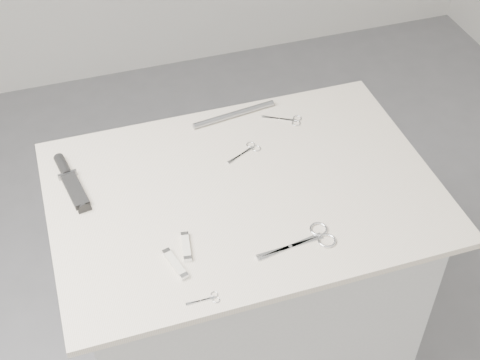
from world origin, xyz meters
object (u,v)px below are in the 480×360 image
object	(u,v)px
metal_rail	(234,114)
plinth	(243,298)
pocket_knife_a	(186,247)
pocket_knife_b	(175,264)
embroidery_scissors_b	(289,120)
large_shears	(311,239)
embroidery_scissors_a	(248,150)
tiny_scissors	(207,299)
sheathed_knife	(70,179)

from	to	relation	value
metal_rail	plinth	bearing A→B (deg)	-102.67
pocket_knife_a	pocket_knife_b	distance (m)	0.06
metal_rail	embroidery_scissors_b	bearing A→B (deg)	-23.98
large_shears	embroidery_scissors_b	size ratio (longest dim) A/B	1.80
embroidery_scissors_b	embroidery_scissors_a	bearing A→B (deg)	-120.47
large_shears	pocket_knife_b	size ratio (longest dim) A/B	2.00
embroidery_scissors_a	embroidery_scissors_b	world-z (taller)	same
tiny_scissors	pocket_knife_b	distance (m)	0.12
plinth	tiny_scissors	distance (m)	0.59
sheathed_knife	pocket_knife_a	bearing A→B (deg)	-153.88
embroidery_scissors_b	sheathed_knife	distance (m)	0.64
pocket_knife_b	embroidery_scissors_a	bearing A→B (deg)	-55.62
plinth	large_shears	xyz separation A→B (m)	(0.10, -0.22, 0.47)
pocket_knife_b	metal_rail	world-z (taller)	metal_rail
pocket_knife_a	plinth	bearing A→B (deg)	-43.21
large_shears	embroidery_scissors_a	distance (m)	0.36
embroidery_scissors_b	pocket_knife_a	xyz separation A→B (m)	(-0.41, -0.38, 0.00)
large_shears	embroidery_scissors_b	distance (m)	0.46
embroidery_scissors_a	embroidery_scissors_b	xyz separation A→B (m)	(0.16, 0.09, 0.00)
embroidery_scissors_b	pocket_knife_b	world-z (taller)	pocket_knife_b
large_shears	sheathed_knife	xyz separation A→B (m)	(-0.53, 0.38, 0.01)
large_shears	embroidery_scissors_a	bearing A→B (deg)	90.27
large_shears	pocket_knife_a	xyz separation A→B (m)	(-0.29, 0.07, 0.00)
plinth	large_shears	size ratio (longest dim) A/B	4.52
large_shears	embroidery_scissors_b	bearing A→B (deg)	69.19
pocket_knife_a	tiny_scissors	bearing A→B (deg)	-168.57
large_shears	tiny_scissors	xyz separation A→B (m)	(-0.29, -0.09, -0.00)
pocket_knife_a	pocket_knife_b	world-z (taller)	pocket_knife_b
embroidery_scissors_a	pocket_knife_a	xyz separation A→B (m)	(-0.25, -0.29, 0.00)
large_shears	sheathed_knife	distance (m)	0.65
pocket_knife_a	metal_rail	distance (m)	0.52
embroidery_scissors_b	metal_rail	distance (m)	0.16
plinth	tiny_scissors	world-z (taller)	tiny_scissors
plinth	tiny_scissors	size ratio (longest dim) A/B	11.96
large_shears	pocket_knife_b	xyz separation A→B (m)	(-0.33, 0.02, 0.00)
plinth	large_shears	distance (m)	0.53
embroidery_scissors_a	metal_rail	world-z (taller)	metal_rail
pocket_knife_a	pocket_knife_b	bearing A→B (deg)	148.09
plinth	embroidery_scissors_b	size ratio (longest dim) A/B	8.11
plinth	pocket_knife_a	bearing A→B (deg)	-142.23
sheathed_knife	metal_rail	size ratio (longest dim) A/B	0.83
plinth	embroidery_scissors_a	world-z (taller)	embroidery_scissors_a
embroidery_scissors_b	plinth	bearing A→B (deg)	-103.43
large_shears	tiny_scissors	bearing A→B (deg)	-168.57
embroidery_scissors_b	tiny_scissors	world-z (taller)	same
plinth	pocket_knife_b	world-z (taller)	pocket_knife_b
large_shears	tiny_scissors	distance (m)	0.30
pocket_knife_b	embroidery_scissors_b	bearing A→B (deg)	-61.08
embroidery_scissors_b	pocket_knife_a	size ratio (longest dim) A/B	1.26
pocket_knife_b	sheathed_knife	bearing A→B (deg)	13.64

